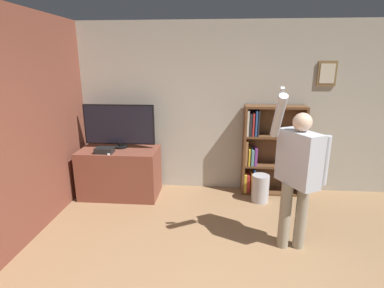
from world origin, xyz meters
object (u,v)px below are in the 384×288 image
(game_console, at_px, (105,150))
(bookshelf, at_px, (266,151))
(waste_bin, at_px, (260,188))
(television, at_px, (119,126))
(person, at_px, (298,169))

(game_console, bearing_deg, bookshelf, 10.84)
(bookshelf, relative_size, waste_bin, 3.38)
(television, xyz_separation_m, person, (2.41, -1.33, -0.16))
(person, distance_m, waste_bin, 1.40)
(bookshelf, bearing_deg, person, -86.53)
(television, distance_m, person, 2.75)
(game_console, bearing_deg, television, 62.59)
(television, xyz_separation_m, game_console, (-0.15, -0.29, -0.32))
(game_console, height_order, bookshelf, bookshelf)
(television, height_order, game_console, television)
(television, relative_size, waste_bin, 2.62)
(game_console, height_order, person, person)
(person, xyz_separation_m, waste_bin, (-0.20, 1.17, -0.76))
(waste_bin, bearing_deg, person, -80.45)
(waste_bin, bearing_deg, television, 175.86)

